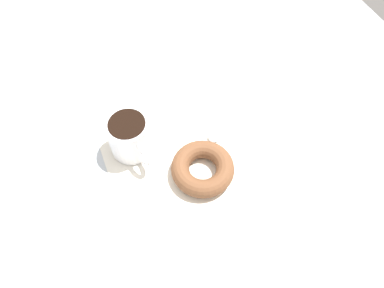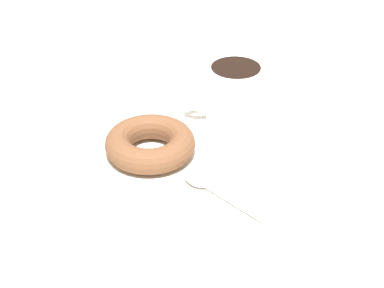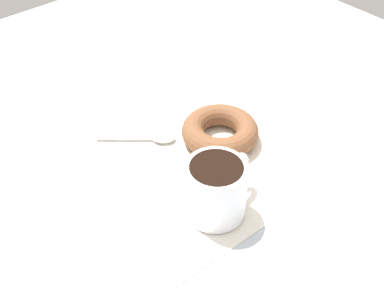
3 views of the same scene
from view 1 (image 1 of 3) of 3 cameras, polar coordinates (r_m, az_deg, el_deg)
The scene contains 5 objects.
ground_plane at distance 73.09cm, azimuth -2.56°, elevation -0.34°, with size 120.00×120.00×2.00cm, color #B2BCC6.
napkin at distance 71.20cm, azimuth 0.00°, elevation -0.93°, with size 32.36×32.36×0.30cm, color white.
coffee_cup at distance 68.78cm, azimuth -9.41°, elevation 1.15°, with size 7.83×10.84×7.80cm.
donut at distance 67.18cm, azimuth 1.63°, elevation -3.73°, with size 11.43×11.43×3.30cm, color brown.
spoon at distance 73.36cm, azimuth 3.80°, elevation 2.30°, with size 8.95×9.95×0.90cm.
Camera 1 is at (12.39, 36.89, 60.86)cm, focal length 35.00 mm.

